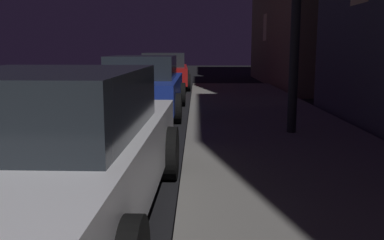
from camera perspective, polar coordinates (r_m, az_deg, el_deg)
car_white at (r=3.99m, az=-18.96°, el=-3.83°), size 2.21×4.55×1.43m
car_blue at (r=10.48m, az=-6.65°, el=4.67°), size 2.01×4.44×1.43m
car_red at (r=17.18m, az=-3.77°, el=6.69°), size 2.19×4.47×1.43m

